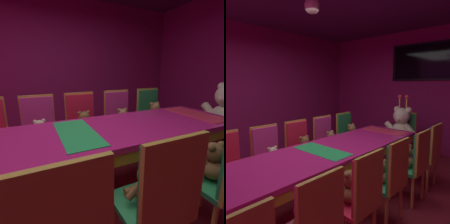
# 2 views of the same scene
# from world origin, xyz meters

# --- Properties ---
(ground_plane) EXTENTS (7.90, 7.90, 0.00)m
(ground_plane) POSITION_xyz_m (0.00, 0.00, 0.00)
(ground_plane) COLOR maroon
(wall_left) EXTENTS (0.12, 6.40, 2.80)m
(wall_left) POSITION_xyz_m (-2.60, 0.00, 1.40)
(wall_left) COLOR #8C1959
(wall_left) RESTS_ON ground_plane
(banquet_table) EXTENTS (0.90, 3.58, 0.75)m
(banquet_table) POSITION_xyz_m (0.00, 0.00, 0.66)
(banquet_table) COLOR #C61E72
(banquet_table) RESTS_ON ground_plane
(chair_left_2) EXTENTS (0.42, 0.41, 0.98)m
(chair_left_2) POSITION_xyz_m (-0.82, -0.28, 0.60)
(chair_left_2) COLOR #CC338C
(chair_left_2) RESTS_ON ground_plane
(teddy_left_2) EXTENTS (0.21, 0.27, 0.26)m
(teddy_left_2) POSITION_xyz_m (-0.67, -0.28, 0.57)
(teddy_left_2) COLOR beige
(teddy_left_2) RESTS_ON chair_left_2
(chair_left_3) EXTENTS (0.42, 0.41, 0.98)m
(chair_left_3) POSITION_xyz_m (-0.82, 0.27, 0.60)
(chair_left_3) COLOR red
(chair_left_3) RESTS_ON ground_plane
(teddy_left_3) EXTENTS (0.25, 0.32, 0.31)m
(teddy_left_3) POSITION_xyz_m (-0.67, 0.27, 0.59)
(teddy_left_3) COLOR brown
(teddy_left_3) RESTS_ON chair_left_3
(chair_left_4) EXTENTS (0.42, 0.41, 0.98)m
(chair_left_4) POSITION_xyz_m (-0.83, 0.86, 0.60)
(chair_left_4) COLOR #CC338C
(chair_left_4) RESTS_ON ground_plane
(teddy_left_4) EXTENTS (0.23, 0.30, 0.28)m
(teddy_left_4) POSITION_xyz_m (-0.69, 0.86, 0.58)
(teddy_left_4) COLOR #9E7247
(teddy_left_4) RESTS_ON chair_left_4
(chair_left_5) EXTENTS (0.42, 0.41, 0.98)m
(chair_left_5) POSITION_xyz_m (-0.84, 1.47, 0.60)
(chair_left_5) COLOR #268C4C
(chair_left_5) RESTS_ON ground_plane
(teddy_left_5) EXTENTS (0.27, 0.34, 0.32)m
(teddy_left_5) POSITION_xyz_m (-0.69, 1.47, 0.60)
(teddy_left_5) COLOR #9E7247
(teddy_left_5) RESTS_ON chair_left_5
(teddy_right_2) EXTENTS (0.26, 0.34, 0.32)m
(teddy_right_2) POSITION_xyz_m (0.68, -0.28, 0.59)
(teddy_right_2) COLOR brown
(teddy_right_2) RESTS_ON chair_right_2
(chair_right_3) EXTENTS (0.42, 0.41, 0.98)m
(chair_right_3) POSITION_xyz_m (0.83, 0.27, 0.60)
(chair_right_3) COLOR #268C4C
(chair_right_3) RESTS_ON ground_plane
(teddy_right_3) EXTENTS (0.21, 0.28, 0.26)m
(teddy_right_3) POSITION_xyz_m (0.68, 0.27, 0.57)
(teddy_right_3) COLOR brown
(teddy_right_3) RESTS_ON chair_right_3
(teddy_right_4) EXTENTS (0.25, 0.32, 0.30)m
(teddy_right_4) POSITION_xyz_m (0.70, 0.88, 0.59)
(teddy_right_4) COLOR brown
(teddy_right_4) RESTS_ON chair_right_4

